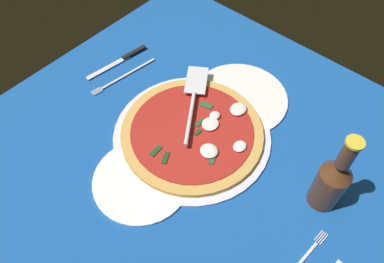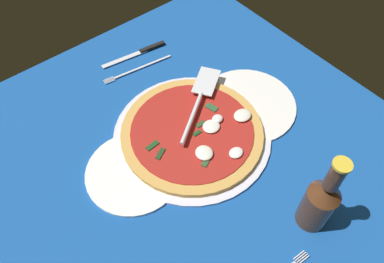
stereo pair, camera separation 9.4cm
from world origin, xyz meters
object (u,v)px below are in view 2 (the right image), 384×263
(pizza_server, at_px, (199,99))
(place_setting_far, at_px, (139,61))
(dinner_plate_right, at_px, (249,106))
(dinner_plate_left, at_px, (134,172))
(beer_bottle, at_px, (320,201))
(pizza, at_px, (193,132))

(pizza_server, relative_size, place_setting_far, 1.03)
(dinner_plate_right, distance_m, place_setting_far, 0.35)
(dinner_plate_left, xyz_separation_m, dinner_plate_right, (0.35, -0.02, 0.00))
(place_setting_far, xyz_separation_m, beer_bottle, (0.01, -0.64, 0.08))
(place_setting_far, bearing_deg, dinner_plate_left, 62.05)
(dinner_plate_left, relative_size, pizza, 0.64)
(beer_bottle, bearing_deg, pizza_server, 88.14)
(dinner_plate_right, bearing_deg, place_setting_far, 111.33)
(dinner_plate_right, relative_size, pizza_server, 1.08)
(pizza_server, xyz_separation_m, beer_bottle, (-0.01, -0.39, 0.04))
(dinner_plate_right, distance_m, pizza_server, 0.14)
(beer_bottle, bearing_deg, place_setting_far, 90.86)
(dinner_plate_right, bearing_deg, beer_bottle, -110.79)
(pizza, relative_size, beer_bottle, 1.56)
(dinner_plate_right, height_order, place_setting_far, place_setting_far)
(dinner_plate_right, xyz_separation_m, pizza, (-0.18, 0.02, 0.01))
(pizza, height_order, place_setting_far, pizza)
(pizza, relative_size, pizza_server, 1.49)
(dinner_plate_right, height_order, pizza, pizza)
(pizza_server, distance_m, place_setting_far, 0.25)
(pizza_server, xyz_separation_m, place_setting_far, (-0.02, 0.25, -0.04))
(place_setting_far, relative_size, beer_bottle, 1.02)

